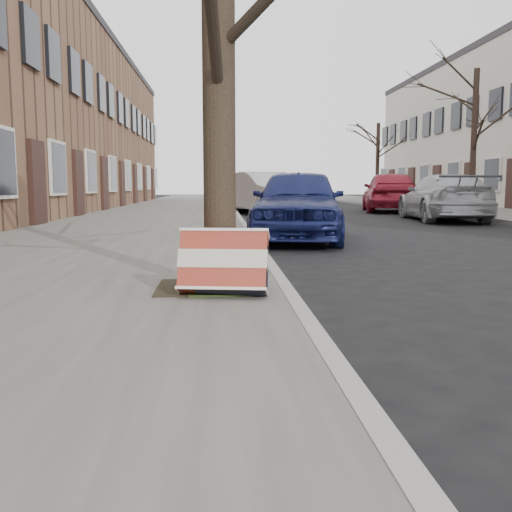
{
  "coord_description": "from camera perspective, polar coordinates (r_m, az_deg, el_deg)",
  "views": [
    {
      "loc": [
        -1.87,
        -3.92,
        1.05
      ],
      "look_at": [
        -1.56,
        0.8,
        0.46
      ],
      "focal_mm": 40.0,
      "sensor_mm": 36.0,
      "label": 1
    }
  ],
  "objects": [
    {
      "name": "car_near_front",
      "position": [
        10.89,
        4.3,
        5.22
      ],
      "size": [
        2.34,
        4.3,
        1.39
      ],
      "primitive_type": "imported",
      "rotation": [
        0.0,
        0.0,
        -0.18
      ],
      "color": "#151B4F",
      "rests_on": "ground"
    },
    {
      "name": "suitcase_red",
      "position": [
        4.8,
        -3.24,
        -0.65
      ],
      "size": [
        0.78,
        0.5,
        0.57
      ],
      "primitive_type": "cube",
      "rotation": [
        -0.42,
        0.0,
        -0.15
      ],
      "color": "maroon",
      "rests_on": "near_sidewalk"
    },
    {
      "name": "car_near_mid",
      "position": [
        20.35,
        1.04,
        6.29
      ],
      "size": [
        3.03,
        4.88,
        1.52
      ],
      "primitive_type": "imported",
      "rotation": [
        0.0,
        0.0,
        0.33
      ],
      "color": "#B2B4BB",
      "rests_on": "ground"
    },
    {
      "name": "dirt_patch",
      "position": [
        5.21,
        -5.18,
        -3.12
      ],
      "size": [
        0.85,
        0.85,
        0.02
      ],
      "primitive_type": "cube",
      "color": "black",
      "rests_on": "near_sidewalk"
    },
    {
      "name": "car_far_back",
      "position": [
        23.07,
        13.19,
        6.3
      ],
      "size": [
        2.76,
        4.97,
        1.6
      ],
      "primitive_type": "imported",
      "rotation": [
        0.0,
        0.0,
        2.95
      ],
      "color": "maroon",
      "rests_on": "ground"
    },
    {
      "name": "tree_far_c",
      "position": [
        33.61,
        12.06,
        9.13
      ],
      "size": [
        0.21,
        0.21,
        4.41
      ],
      "primitive_type": "cylinder",
      "color": "black",
      "rests_on": "far_sidewalk"
    },
    {
      "name": "tree_far_b",
      "position": [
        22.03,
        20.94,
        10.72
      ],
      "size": [
        0.21,
        0.21,
        4.99
      ],
      "primitive_type": "cylinder",
      "color": "black",
      "rests_on": "far_sidewalk"
    },
    {
      "name": "car_far_front",
      "position": [
        17.71,
        18.25,
        5.55
      ],
      "size": [
        2.38,
        4.84,
        1.35
      ],
      "primitive_type": "imported",
      "rotation": [
        0.0,
        0.0,
        3.04
      ],
      "color": "#A1A4A9",
      "rests_on": "ground"
    },
    {
      "name": "ground",
      "position": [
        4.47,
        21.2,
        -6.96
      ],
      "size": [
        120.0,
        120.0,
        0.0
      ],
      "primitive_type": "plane",
      "color": "black",
      "rests_on": "ground"
    },
    {
      "name": "far_sidewalk",
      "position": [
        21.27,
        23.33,
        3.86
      ],
      "size": [
        4.0,
        70.0,
        0.12
      ],
      "primitive_type": "cube",
      "color": "slate",
      "rests_on": "ground"
    },
    {
      "name": "suitcase_navy",
      "position": [
        4.79,
        -2.44,
        -1.2
      ],
      "size": [
        0.65,
        0.44,
        0.48
      ],
      "primitive_type": "cube",
      "rotation": [
        -0.42,
        0.0,
        -0.16
      ],
      "color": "black",
      "rests_on": "near_sidewalk"
    },
    {
      "name": "car_near_back",
      "position": [
        24.01,
        -0.09,
        6.19
      ],
      "size": [
        2.86,
        5.05,
        1.33
      ],
      "primitive_type": "imported",
      "rotation": [
        0.0,
        0.0,
        -0.14
      ],
      "color": "#36353B",
      "rests_on": "ground"
    },
    {
      "name": "near_sidewalk",
      "position": [
        19.04,
        -9.3,
        4.04
      ],
      "size": [
        5.0,
        70.0,
        0.12
      ],
      "primitive_type": "cube",
      "color": "slate",
      "rests_on": "ground"
    }
  ]
}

